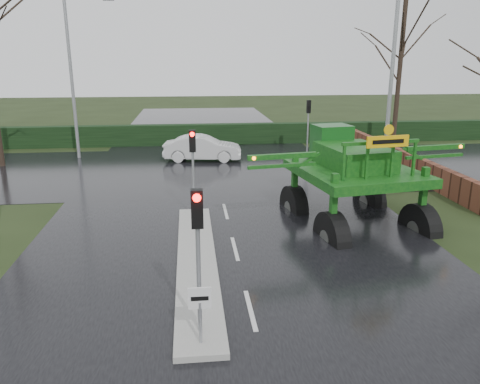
{
  "coord_description": "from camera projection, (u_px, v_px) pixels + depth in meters",
  "views": [
    {
      "loc": [
        -1.42,
        -10.51,
        6.19
      ],
      "look_at": [
        0.17,
        3.99,
        2.0
      ],
      "focal_mm": 35.0,
      "sensor_mm": 36.0,
      "label": 1
    }
  ],
  "objects": [
    {
      "name": "road_cross",
      "position": [
        215.0,
        168.0,
        27.19
      ],
      "size": [
        80.0,
        12.0,
        0.02
      ],
      "primitive_type": "cube",
      "color": "black",
      "rests_on": "ground"
    },
    {
      "name": "crop_sprayer",
      "position": [
        332.0,
        172.0,
        16.15
      ],
      "size": [
        8.92,
        6.2,
        5.04
      ],
      "rotation": [
        0.0,
        0.0,
        0.16
      ],
      "color": "black",
      "rests_on": "ground"
    },
    {
      "name": "traffic_signal_mid",
      "position": [
        193.0,
        154.0,
        18.21
      ],
      "size": [
        0.26,
        0.33,
        3.52
      ],
      "color": "gray",
      "rests_on": "ground"
    },
    {
      "name": "tree_right_far",
      "position": [
        401.0,
        53.0,
        31.54
      ],
      "size": [
        7.0,
        7.0,
        12.05
      ],
      "color": "black",
      "rests_on": "ground"
    },
    {
      "name": "hedge_row",
      "position": [
        208.0,
        134.0,
        34.62
      ],
      "size": [
        44.0,
        0.9,
        1.5
      ],
      "primitive_type": "cube",
      "color": "black",
      "rests_on": "ground"
    },
    {
      "name": "white_sedan",
      "position": [
        203.0,
        161.0,
        29.28
      ],
      "size": [
        4.94,
        2.22,
        1.57
      ],
      "primitive_type": "imported",
      "rotation": [
        0.0,
        0.0,
        1.45
      ],
      "color": "silver",
      "rests_on": "ground"
    },
    {
      "name": "median_island",
      "position": [
        197.0,
        261.0,
        14.61
      ],
      "size": [
        1.2,
        10.0,
        0.16
      ],
      "primitive_type": "cube",
      "color": "gray",
      "rests_on": "ground"
    },
    {
      "name": "keep_left_sign",
      "position": [
        200.0,
        306.0,
        10.04
      ],
      "size": [
        0.5,
        0.07,
        1.35
      ],
      "color": "gray",
      "rests_on": "ground"
    },
    {
      "name": "traffic_signal_near",
      "position": [
        198.0,
        231.0,
        10.09
      ],
      "size": [
        0.26,
        0.33,
        3.52
      ],
      "color": "gray",
      "rests_on": "ground"
    },
    {
      "name": "street_light_left_far",
      "position": [
        75.0,
        61.0,
        28.49
      ],
      "size": [
        3.85,
        0.3,
        10.0
      ],
      "color": "gray",
      "rests_on": "ground"
    },
    {
      "name": "road_main",
      "position": [
        222.0,
        198.0,
        21.45
      ],
      "size": [
        14.0,
        80.0,
        0.02
      ],
      "primitive_type": "cube",
      "color": "black",
      "rests_on": "ground"
    },
    {
      "name": "ground",
      "position": [
        250.0,
        311.0,
        11.9
      ],
      "size": [
        140.0,
        140.0,
        0.0
      ],
      "primitive_type": "plane",
      "color": "black",
      "rests_on": "ground"
    },
    {
      "name": "street_light_right",
      "position": [
        387.0,
        62.0,
        22.57
      ],
      "size": [
        3.85,
        0.3,
        10.0
      ],
      "color": "gray",
      "rests_on": "ground"
    },
    {
      "name": "brick_wall",
      "position": [
        389.0,
        154.0,
        28.13
      ],
      "size": [
        0.4,
        20.0,
        1.2
      ],
      "primitive_type": "cube",
      "color": "#592D1E",
      "rests_on": "ground"
    },
    {
      "name": "traffic_signal_far",
      "position": [
        308.0,
        114.0,
        30.99
      ],
      "size": [
        0.26,
        0.33,
        3.52
      ],
      "rotation": [
        0.0,
        0.0,
        3.14
      ],
      "color": "gray",
      "rests_on": "ground"
    }
  ]
}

